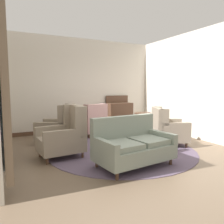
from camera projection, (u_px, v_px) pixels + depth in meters
ground at (128, 153)px, 5.04m from camera, size 8.62×8.62×0.00m
wall_back at (83, 85)px, 7.61m from camera, size 5.37×0.08×3.15m
wall_right at (185, 85)px, 6.85m from camera, size 0.08×4.31×3.15m
baseboard_back at (84, 129)px, 7.72m from camera, size 5.21×0.03×0.12m
area_rug at (122, 150)px, 5.31m from camera, size 3.50×3.50×0.01m
window_with_curtains at (2, 76)px, 3.69m from camera, size 0.12×2.18×2.84m
coffee_table at (118, 132)px, 5.48m from camera, size 0.79×0.79×0.50m
porcelain_vase at (119, 123)px, 5.50m from camera, size 0.16×0.16×0.30m
settee at (133, 146)px, 4.23m from camera, size 1.56×1.00×0.94m
armchair_far_left at (167, 129)px, 5.73m from camera, size 1.06×1.04×0.98m
armchair_beside_settee at (59, 127)px, 5.90m from camera, size 1.15×1.10×1.06m
armchair_foreground_right at (92, 122)px, 6.87m from camera, size 0.91×0.99×1.01m
armchair_back_corner at (65, 136)px, 4.76m from camera, size 0.98×0.81×1.11m
side_table at (143, 122)px, 6.97m from camera, size 0.53×0.53×0.72m
sideboard at (119, 114)px, 8.03m from camera, size 0.91×0.43×1.21m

